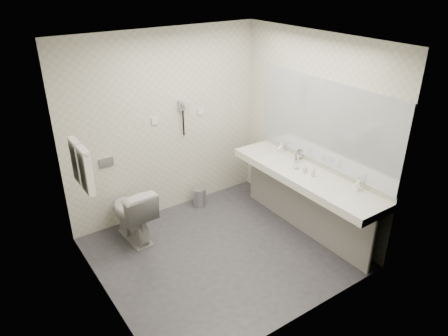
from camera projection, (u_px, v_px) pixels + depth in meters
floor at (221, 253)px, 5.14m from camera, size 2.80×2.80×0.00m
ceiling at (220, 42)px, 4.05m from camera, size 2.80×2.80×0.00m
wall_back at (165, 126)px, 5.56m from camera, size 2.80×0.00×2.80m
wall_front at (305, 212)px, 3.63m from camera, size 2.80×0.00×2.80m
wall_left at (95, 196)px, 3.88m from camera, size 0.00×2.60×2.60m
wall_right at (312, 133)px, 5.31m from camera, size 0.00×2.60×2.60m
vanity_counter at (305, 177)px, 5.22m from camera, size 0.55×2.20×0.10m
vanity_panel at (303, 205)px, 5.42m from camera, size 0.03×2.15×0.75m
vanity_post_near at (371, 245)px, 4.66m from camera, size 0.06×0.06×0.75m
vanity_post_far at (255, 175)px, 6.20m from camera, size 0.06×0.06×0.75m
mirror at (325, 123)px, 5.07m from camera, size 0.02×2.20×1.05m
basin_near at (346, 196)px, 4.72m from camera, size 0.40×0.31×0.05m
basin_far at (271, 156)px, 5.68m from camera, size 0.40×0.31×0.05m
faucet_near at (358, 184)px, 4.78m from camera, size 0.04×0.04×0.15m
faucet_far at (282, 147)px, 5.74m from camera, size 0.04×0.04×0.15m
soap_bottle_a at (305, 169)px, 5.19m from camera, size 0.05×0.05×0.11m
soap_bottle_b at (296, 166)px, 5.29m from camera, size 0.08×0.08×0.09m
soap_bottle_c at (313, 171)px, 5.08m from camera, size 0.06×0.06×0.14m
glass_left at (297, 158)px, 5.46m from camera, size 0.06×0.06×0.11m
glass_right at (299, 154)px, 5.55m from camera, size 0.07×0.07×0.12m
toilet at (132, 213)px, 5.26m from camera, size 0.46×0.76×0.75m
flush_plate at (106, 162)px, 5.24m from camera, size 0.18×0.02×0.12m
pedal_bin at (199, 197)px, 6.10m from camera, size 0.24×0.24×0.26m
bin_lid at (199, 189)px, 6.04m from camera, size 0.18×0.18×0.02m
towel_rail at (77, 146)px, 4.18m from camera, size 0.02×0.62×0.02m
towel_near at (86, 171)px, 4.18m from camera, size 0.07×0.24×0.48m
towel_far at (77, 161)px, 4.39m from camera, size 0.07×0.24×0.48m
dryer_cradle at (182, 105)px, 5.55m from camera, size 0.10×0.04×0.14m
dryer_barrel at (185, 104)px, 5.49m from camera, size 0.08×0.14×0.08m
dryer_cord at (183, 123)px, 5.65m from camera, size 0.02×0.02×0.35m
switch_plate_a at (155, 121)px, 5.43m from camera, size 0.09×0.02×0.09m
switch_plate_b at (201, 111)px, 5.78m from camera, size 0.09×0.02×0.09m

